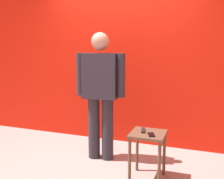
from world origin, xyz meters
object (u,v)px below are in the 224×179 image
object	(u,v)px
cell_phone	(151,135)
standing_person	(100,90)
tv_remote	(143,130)
side_table	(148,143)

from	to	relation	value
cell_phone	standing_person	bearing A→B (deg)	131.39
standing_person	tv_remote	bearing A→B (deg)	-25.68
cell_phone	tv_remote	xyz separation A→B (m)	(-0.12, 0.11, 0.01)
standing_person	cell_phone	xyz separation A→B (m)	(0.81, -0.44, -0.41)
side_table	cell_phone	bearing A→B (deg)	-52.10
standing_person	tv_remote	size ratio (longest dim) A/B	10.39
standing_person	cell_phone	world-z (taller)	standing_person
standing_person	side_table	bearing A→B (deg)	-26.17
side_table	cell_phone	world-z (taller)	cell_phone
side_table	standing_person	bearing A→B (deg)	153.83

